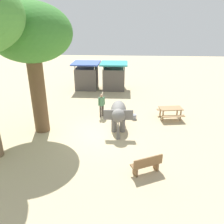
{
  "coord_description": "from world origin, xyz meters",
  "views": [
    {
      "loc": [
        1.25,
        -12.02,
        6.38
      ],
      "look_at": [
        0.43,
        1.41,
        0.8
      ],
      "focal_mm": 36.63,
      "sensor_mm": 36.0,
      "label": 1
    }
  ],
  "objects_px": {
    "wooden_bench": "(147,164)",
    "market_stall_blue": "(87,77)",
    "elephant": "(118,113)",
    "shade_tree_main": "(31,36)",
    "picnic_table_near": "(171,111)",
    "person_handler": "(102,104)",
    "market_stall_teal": "(114,77)",
    "feed_bucket": "(134,117)"
  },
  "relations": [
    {
      "from": "wooden_bench",
      "to": "market_stall_blue",
      "type": "distance_m",
      "value": 13.6
    },
    {
      "from": "elephant",
      "to": "shade_tree_main",
      "type": "distance_m",
      "value": 6.36
    },
    {
      "from": "shade_tree_main",
      "to": "picnic_table_near",
      "type": "distance_m",
      "value": 9.68
    },
    {
      "from": "person_handler",
      "to": "market_stall_blue",
      "type": "height_order",
      "value": "market_stall_blue"
    },
    {
      "from": "person_handler",
      "to": "market_stall_blue",
      "type": "distance_m",
      "value": 6.96
    },
    {
      "from": "shade_tree_main",
      "to": "wooden_bench",
      "type": "xyz_separation_m",
      "value": [
        5.99,
        -3.81,
        -5.0
      ]
    },
    {
      "from": "person_handler",
      "to": "picnic_table_near",
      "type": "xyz_separation_m",
      "value": [
        4.67,
        -0.07,
        -0.36
      ]
    },
    {
      "from": "picnic_table_near",
      "to": "market_stall_teal",
      "type": "relative_size",
      "value": 0.68
    },
    {
      "from": "person_handler",
      "to": "market_stall_teal",
      "type": "height_order",
      "value": "market_stall_teal"
    },
    {
      "from": "elephant",
      "to": "market_stall_blue",
      "type": "bearing_deg",
      "value": -160.21
    },
    {
      "from": "market_stall_teal",
      "to": "shade_tree_main",
      "type": "bearing_deg",
      "value": -113.49
    },
    {
      "from": "elephant",
      "to": "picnic_table_near",
      "type": "height_order",
      "value": "elephant"
    },
    {
      "from": "person_handler",
      "to": "shade_tree_main",
      "type": "distance_m",
      "value": 6.1
    },
    {
      "from": "picnic_table_near",
      "to": "market_stall_blue",
      "type": "relative_size",
      "value": 0.68
    },
    {
      "from": "feed_bucket",
      "to": "market_stall_blue",
      "type": "bearing_deg",
      "value": 122.02
    },
    {
      "from": "picnic_table_near",
      "to": "market_stall_teal",
      "type": "bearing_deg",
      "value": -66.49
    },
    {
      "from": "feed_bucket",
      "to": "picnic_table_near",
      "type": "bearing_deg",
      "value": 5.05
    },
    {
      "from": "person_handler",
      "to": "picnic_table_near",
      "type": "distance_m",
      "value": 4.68
    },
    {
      "from": "shade_tree_main",
      "to": "market_stall_blue",
      "type": "relative_size",
      "value": 2.86
    },
    {
      "from": "shade_tree_main",
      "to": "market_stall_blue",
      "type": "height_order",
      "value": "shade_tree_main"
    },
    {
      "from": "person_handler",
      "to": "wooden_bench",
      "type": "xyz_separation_m",
      "value": [
        2.6,
        -6.11,
        -0.48
      ]
    },
    {
      "from": "elephant",
      "to": "market_stall_teal",
      "type": "height_order",
      "value": "market_stall_teal"
    },
    {
      "from": "elephant",
      "to": "person_handler",
      "type": "relative_size",
      "value": 1.52
    },
    {
      "from": "shade_tree_main",
      "to": "feed_bucket",
      "type": "bearing_deg",
      "value": 19.76
    },
    {
      "from": "elephant",
      "to": "wooden_bench",
      "type": "distance_m",
      "value": 4.45
    },
    {
      "from": "wooden_bench",
      "to": "market_stall_teal",
      "type": "xyz_separation_m",
      "value": [
        -2.12,
        12.74,
        0.67
      ]
    },
    {
      "from": "shade_tree_main",
      "to": "feed_bucket",
      "type": "height_order",
      "value": "shade_tree_main"
    },
    {
      "from": "wooden_bench",
      "to": "picnic_table_near",
      "type": "relative_size",
      "value": 0.84
    },
    {
      "from": "wooden_bench",
      "to": "shade_tree_main",
      "type": "bearing_deg",
      "value": 121.74
    },
    {
      "from": "elephant",
      "to": "market_stall_teal",
      "type": "xyz_separation_m",
      "value": [
        -0.72,
        8.55,
        0.04
      ]
    },
    {
      "from": "elephant",
      "to": "wooden_bench",
      "type": "xyz_separation_m",
      "value": [
        1.39,
        -4.18,
        -0.63
      ]
    },
    {
      "from": "market_stall_blue",
      "to": "person_handler",
      "type": "bearing_deg",
      "value": -72.33
    },
    {
      "from": "person_handler",
      "to": "wooden_bench",
      "type": "height_order",
      "value": "person_handler"
    },
    {
      "from": "elephant",
      "to": "person_handler",
      "type": "bearing_deg",
      "value": -149.26
    },
    {
      "from": "person_handler",
      "to": "feed_bucket",
      "type": "height_order",
      "value": "person_handler"
    },
    {
      "from": "elephant",
      "to": "market_stall_blue",
      "type": "height_order",
      "value": "market_stall_blue"
    },
    {
      "from": "market_stall_blue",
      "to": "market_stall_teal",
      "type": "xyz_separation_m",
      "value": [
        2.6,
        0.0,
        0.0
      ]
    },
    {
      "from": "elephant",
      "to": "picnic_table_near",
      "type": "relative_size",
      "value": 1.45
    },
    {
      "from": "person_handler",
      "to": "market_stall_teal",
      "type": "xyz_separation_m",
      "value": [
        0.49,
        6.63,
        0.19
      ]
    },
    {
      "from": "elephant",
      "to": "wooden_bench",
      "type": "bearing_deg",
      "value": 16.96
    },
    {
      "from": "person_handler",
      "to": "market_stall_teal",
      "type": "relative_size",
      "value": 0.64
    },
    {
      "from": "shade_tree_main",
      "to": "market_stall_teal",
      "type": "distance_m",
      "value": 10.65
    }
  ]
}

